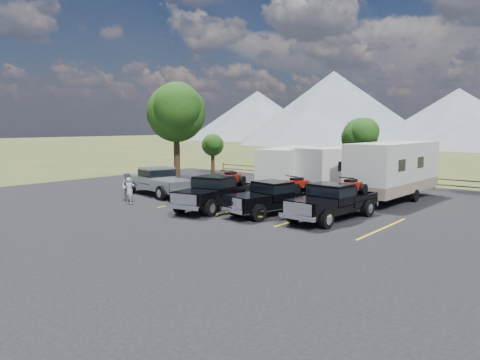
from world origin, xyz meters
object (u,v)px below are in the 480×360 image
Objects in this scene: tree_big_nw at (176,113)px; rig_center at (276,196)px; trailer_right at (394,170)px; trailer_left at (291,169)px; person_a at (129,191)px; trailer_center at (347,170)px; person_b at (128,187)px; rig_right at (333,200)px; rig_left at (216,191)px; pickup_silver at (158,181)px.

tree_big_nw is 14.56m from rig_center.
trailer_left is at bearing -168.76° from trailer_right.
trailer_left is 11.02m from person_a.
trailer_center is at bearing -177.02° from trailer_right.
trailer_right reaches higher than person_b.
person_a is at bearing -150.31° from rig_center.
rig_left is at bearing -163.60° from rig_right.
trailer_right reaches higher than trailer_center.
pickup_silver is (-12.88, -7.58, -0.90)m from trailer_right.
tree_big_nw is at bearing 170.04° from rig_center.
trailer_center is 5.30× the size of person_b.
rig_right reaches higher than rig_center.
rig_right is 12.77m from pickup_silver.
person_b is (-9.52, -10.21, -0.81)m from trailer_center.
trailer_right is at bearing -138.58° from person_a.
pickup_silver is (3.06, -4.61, -4.59)m from tree_big_nw.
rig_left is at bearing -32.47° from tree_big_nw.
person_a is at bearing -61.75° from person_b.
person_a is at bearing -135.18° from trailer_right.
rig_right is at bearing -55.29° from trailer_center.
person_b is at bearing -119.80° from trailer_center.
pickup_silver is at bearing -56.39° from tree_big_nw.
pickup_silver is at bearing -71.87° from person_a.
trailer_center is (12.89, 2.91, -3.87)m from tree_big_nw.
person_b is at bearing -35.84° from person_a.
trailer_center is at bearing 19.67° from person_b.
rig_right is 3.49× the size of person_b.
person_b is at bearing -138.81° from trailer_right.
trailer_center reaches higher than rig_right.
rig_left reaches higher than person_b.
trailer_center is 13.88m from person_a.
pickup_silver is at bearing -129.35° from trailer_center.
tree_big_nw reaches higher than trailer_center.
trailer_left reaches higher than person_b.
trailer_right reaches higher than rig_center.
pickup_silver is at bearing -171.22° from rig_center.
rig_center is at bearing -164.60° from rig_right.
trailer_left is 5.12× the size of person_b.
rig_right is 0.66× the size of trailer_center.
person_a is (-8.66, -10.81, -0.90)m from trailer_center.
trailer_center is 3.06m from trailer_right.
rig_right is (3.02, 0.60, 0.03)m from rig_center.
trailer_left is (-6.58, 6.43, 0.66)m from rig_right.
tree_big_nw reaches higher than person_b.
person_b is (3.36, -7.30, -4.68)m from tree_big_nw.
tree_big_nw is 1.30× the size of rig_center.
person_a is 1.06m from person_b.
trailer_right is (6.59, 8.92, 0.88)m from rig_left.
rig_left is 6.43m from pickup_silver.
trailer_left is (-3.56, 7.03, 0.69)m from rig_center.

